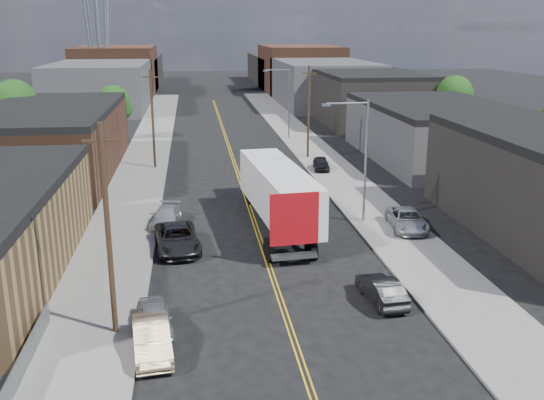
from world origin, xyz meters
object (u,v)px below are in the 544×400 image
object	(u,v)px
car_left_d	(166,217)
car_right_lot_c	(321,163)
car_left_a	(154,319)
car_right_lot_a	(407,220)
semi_truck	(275,188)
car_left_b	(152,338)
car_right_oncoming	(382,290)
car_left_c	(177,238)

from	to	relation	value
car_left_d	car_right_lot_c	world-z (taller)	car_right_lot_c
car_left_a	car_right_lot_a	world-z (taller)	car_right_lot_a
semi_truck	car_right_lot_a	xyz separation A→B (m)	(8.99, -3.22, -1.75)
car_left_a	car_right_lot_c	size ratio (longest dim) A/B	1.05
car_left_b	car_right_lot_c	world-z (taller)	car_left_b
car_right_lot_a	car_right_lot_c	xyz separation A→B (m)	(-2.14, 19.07, -0.06)
car_left_d	car_right_oncoming	xyz separation A→B (m)	(11.61, -14.26, 0.01)
car_left_b	car_right_lot_a	xyz separation A→B (m)	(16.89, 14.65, 0.11)
car_left_b	car_left_d	world-z (taller)	car_left_b
car_left_a	car_right_oncoming	distance (m)	11.74
car_left_c	car_right_oncoming	bearing A→B (deg)	-47.11
car_left_b	car_right_oncoming	size ratio (longest dim) A/B	1.07
car_left_d	semi_truck	bearing A→B (deg)	5.68
car_left_c	car_left_d	size ratio (longest dim) A/B	1.23
car_left_b	car_left_c	bearing A→B (deg)	79.03
car_left_d	car_right_lot_a	xyz separation A→B (m)	(16.89, -3.35, 0.17)
semi_truck	car_right_lot_c	size ratio (longest dim) A/B	4.69
car_left_d	car_right_lot_a	world-z (taller)	car_right_lot_a
car_left_d	car_right_lot_c	distance (m)	21.55
car_left_c	car_left_d	distance (m)	5.15
car_left_a	car_right_lot_c	world-z (taller)	car_right_lot_c
semi_truck	car_left_d	size ratio (longest dim) A/B	3.77
car_right_oncoming	car_right_lot_a	world-z (taller)	car_right_lot_a
car_right_lot_a	car_left_a	bearing A→B (deg)	-136.20
car_left_c	car_right_oncoming	xyz separation A→B (m)	(10.73, -9.19, -0.11)
semi_truck	car_left_a	bearing A→B (deg)	-121.82
car_left_c	car_right_lot_a	bearing A→B (deg)	-0.40
car_right_lot_a	car_right_oncoming	bearing A→B (deg)	-108.86
car_left_d	car_right_lot_c	bearing A→B (deg)	53.43
car_left_a	car_right_lot_c	xyz separation A→B (m)	(14.75, 31.71, 0.12)
semi_truck	car_right_oncoming	bearing A→B (deg)	-80.65
car_left_b	car_left_c	world-z (taller)	car_left_c
car_left_d	car_right_lot_c	xyz separation A→B (m)	(14.75, 15.71, 0.11)
car_left_a	car_left_b	world-z (taller)	car_left_b
car_left_b	car_right_oncoming	bearing A→B (deg)	10.77
car_left_d	car_right_oncoming	bearing A→B (deg)	-44.23
car_left_a	car_right_lot_a	size ratio (longest dim) A/B	0.78
car_left_c	car_right_lot_c	xyz separation A→B (m)	(13.87, 20.79, -0.01)
semi_truck	car_left_a	world-z (taller)	semi_truck
car_left_a	semi_truck	bearing A→B (deg)	55.63
car_left_c	car_left_b	bearing A→B (deg)	-100.43
semi_truck	car_left_b	bearing A→B (deg)	-119.20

